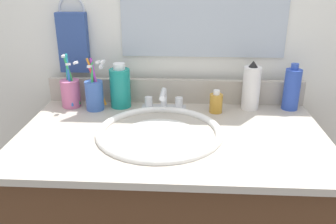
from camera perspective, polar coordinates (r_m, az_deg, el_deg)
name	(u,v)px	position (r m, az deg, el deg)	size (l,w,h in m)	color
countertop	(172,136)	(1.12, 0.57, -3.82)	(0.96, 0.57, 0.02)	#B2A899
backsplash	(175,91)	(1.36, 1.12, 3.38)	(0.96, 0.02, 0.09)	#B2A899
back_wall	(175,135)	(1.50, 1.15, -3.77)	(2.06, 0.04, 1.30)	white
towel_ring	(72,9)	(1.40, -15.14, 15.62)	(0.10, 0.10, 0.01)	silver
hand_towel	(73,43)	(1.40, -14.87, 10.65)	(0.11, 0.04, 0.22)	#334C8C
sink_basin	(160,142)	(1.13, -1.35, -4.83)	(0.40, 0.40, 0.11)	white
faucet	(164,103)	(1.28, -0.70, 1.43)	(0.16, 0.10, 0.08)	silver
bottle_shampoo_blue	(292,89)	(1.36, 19.17, 3.51)	(0.06, 0.06, 0.17)	#2D4CB2
bottle_lotion_white	(251,87)	(1.32, 13.16, 3.86)	(0.06, 0.06, 0.18)	white
bottle_mouthwash_teal	(120,87)	(1.32, -7.65, 3.97)	(0.07, 0.07, 0.16)	teal
bottle_oil_amber	(216,103)	(1.28, 7.67, 1.47)	(0.05, 0.05, 0.08)	gold
cup_blue_plastic	(95,94)	(1.31, -11.65, 2.83)	(0.08, 0.07, 0.19)	#3F66B7
cup_pink	(71,92)	(1.36, -15.29, 3.06)	(0.07, 0.08, 0.20)	#D16693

